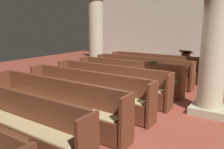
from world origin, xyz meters
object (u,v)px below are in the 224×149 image
at_px(hymn_book, 153,62).
at_px(pew_row_1, 142,70).
at_px(pew_row_0, 154,66).
at_px(pew_row_2, 128,75).
at_px(pillar_far_side, 96,31).
at_px(pew_row_6, 10,117).
at_px(pillar_aisle_rear, 215,37).
at_px(pew_row_5, 55,101).
at_px(lectern, 185,66).
at_px(pew_row_4, 86,90).
at_px(pew_row_3, 110,81).

bearing_deg(hymn_book, pew_row_1, 132.77).
distance_m(pew_row_0, pew_row_1, 1.03).
bearing_deg(pew_row_2, pillar_far_side, 146.59).
xyz_separation_m(pew_row_6, pillar_aisle_rear, (2.60, 3.44, 1.31)).
relative_size(pew_row_5, pillar_aisle_rear, 1.04).
bearing_deg(hymn_book, pillar_far_side, 155.81).
xyz_separation_m(pew_row_0, pillar_far_side, (-2.55, -0.37, 1.31)).
relative_size(pew_row_5, lectern, 3.31).
bearing_deg(lectern, pew_row_5, -99.05).
xyz_separation_m(pew_row_1, pew_row_4, (0.00, -3.08, 0.00)).
bearing_deg(pew_row_3, pew_row_1, 90.00).
bearing_deg(pew_row_3, pew_row_6, -90.00).
distance_m(pew_row_4, hymn_book, 2.41).
xyz_separation_m(pew_row_4, pillar_far_side, (-2.55, 3.73, 1.31)).
bearing_deg(pew_row_2, pew_row_4, -90.00).
bearing_deg(pew_row_1, pillar_far_side, 165.58).
xyz_separation_m(pew_row_6, hymn_book, (0.77, 4.29, 0.46)).
relative_size(pew_row_2, lectern, 3.31).
xyz_separation_m(pew_row_6, lectern, (0.96, 7.04, -0.04)).
height_order(pew_row_6, hymn_book, hymn_book).
height_order(pew_row_0, pew_row_4, same).
xyz_separation_m(pew_row_0, pew_row_6, (0.00, -6.15, 0.00)).
relative_size(pew_row_4, lectern, 3.31).
height_order(pew_row_1, pew_row_4, same).
bearing_deg(hymn_book, pillar_aisle_rear, -24.90).
xyz_separation_m(pillar_aisle_rear, hymn_book, (-1.82, 0.85, -0.85)).
height_order(pew_row_1, pew_row_5, same).
bearing_deg(pew_row_0, pew_row_6, -90.00).
distance_m(pew_row_2, lectern, 3.10).
height_order(pew_row_4, lectern, lectern).
bearing_deg(hymn_book, lectern, 86.18).
relative_size(pew_row_6, lectern, 3.31).
bearing_deg(pew_row_4, pew_row_6, -90.00).
relative_size(pew_row_1, lectern, 3.31).
distance_m(pew_row_3, lectern, 4.08).
xyz_separation_m(pew_row_0, pew_row_1, (0.00, -1.03, 0.00)).
height_order(pew_row_2, pew_row_3, same).
relative_size(pew_row_0, pew_row_6, 1.00).
distance_m(pew_row_0, pillar_far_side, 2.89).
relative_size(pew_row_1, hymn_book, 16.38).
relative_size(pew_row_0, hymn_book, 16.38).
bearing_deg(lectern, pillar_aisle_rear, -65.54).
relative_size(pew_row_1, pew_row_6, 1.00).
height_order(pew_row_0, pew_row_3, same).
xyz_separation_m(pillar_far_side, hymn_book, (3.32, -1.49, -0.85)).
bearing_deg(pew_row_1, pillar_aisle_rear, -32.95).
distance_m(pew_row_4, lectern, 5.09).
height_order(pew_row_0, pew_row_6, same).
bearing_deg(pew_row_6, pew_row_4, 90.00).
relative_size(pillar_aisle_rear, lectern, 3.20).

